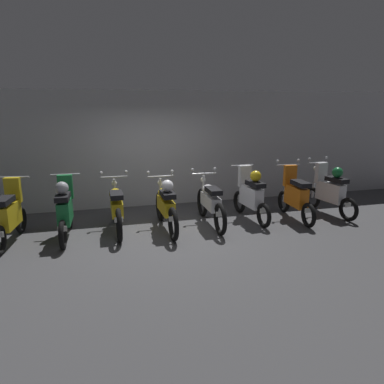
# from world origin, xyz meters

# --- Properties ---
(ground_plane) EXTENTS (80.00, 80.00, 0.00)m
(ground_plane) POSITION_xyz_m (0.00, 0.00, 0.00)
(ground_plane) COLOR #424244
(back_wall) EXTENTS (16.00, 0.30, 2.86)m
(back_wall) POSITION_xyz_m (0.00, 2.33, 1.43)
(back_wall) COLOR #ADADB2
(back_wall) RESTS_ON ground
(motorbike_slot_1) EXTENTS (0.56, 1.68, 1.18)m
(motorbike_slot_1) POSITION_xyz_m (-2.93, 0.31, 0.52)
(motorbike_slot_1) COLOR black
(motorbike_slot_1) RESTS_ON ground
(motorbike_slot_2) EXTENTS (0.56, 1.68, 1.18)m
(motorbike_slot_2) POSITION_xyz_m (-1.95, 0.32, 0.57)
(motorbike_slot_2) COLOR black
(motorbike_slot_2) RESTS_ON ground
(motorbike_slot_3) EXTENTS (0.59, 1.95, 1.15)m
(motorbike_slot_3) POSITION_xyz_m (-0.98, 0.48, 0.49)
(motorbike_slot_3) COLOR black
(motorbike_slot_3) RESTS_ON ground
(motorbike_slot_4) EXTENTS (0.59, 1.95, 1.15)m
(motorbike_slot_4) POSITION_xyz_m (-0.00, 0.26, 0.53)
(motorbike_slot_4) COLOR black
(motorbike_slot_4) RESTS_ON ground
(motorbike_slot_5) EXTENTS (0.59, 1.95, 1.15)m
(motorbike_slot_5) POSITION_xyz_m (0.98, 0.34, 0.49)
(motorbike_slot_5) COLOR black
(motorbike_slot_5) RESTS_ON ground
(motorbike_slot_6) EXTENTS (0.56, 1.68, 1.18)m
(motorbike_slot_6) POSITION_xyz_m (1.95, 0.44, 0.57)
(motorbike_slot_6) COLOR black
(motorbike_slot_6) RESTS_ON ground
(motorbike_slot_7) EXTENTS (0.59, 1.68, 1.29)m
(motorbike_slot_7) POSITION_xyz_m (2.93, 0.23, 0.53)
(motorbike_slot_7) COLOR black
(motorbike_slot_7) RESTS_ON ground
(motorbike_slot_8) EXTENTS (0.58, 1.67, 1.29)m
(motorbike_slot_8) POSITION_xyz_m (3.90, 0.36, 0.57)
(motorbike_slot_8) COLOR black
(motorbike_slot_8) RESTS_ON ground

